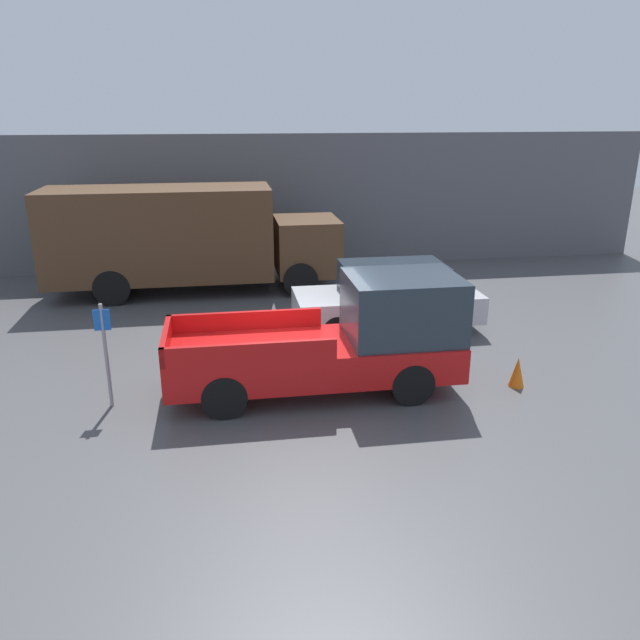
{
  "coord_description": "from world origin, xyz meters",
  "views": [
    {
      "loc": [
        -1.51,
        -11.59,
        5.41
      ],
      "look_at": [
        0.44,
        0.72,
        1.16
      ],
      "focal_mm": 35.0,
      "sensor_mm": 36.0,
      "label": 1
    }
  ],
  "objects_px": {
    "newspaper_box": "(100,261)",
    "traffic_cone": "(517,372)",
    "delivery_truck": "(183,236)",
    "parking_sign": "(105,349)",
    "pickup_truck": "(344,340)",
    "car": "(389,297)"
  },
  "relations": [
    {
      "from": "newspaper_box",
      "to": "traffic_cone",
      "type": "distance_m",
      "value": 14.56
    },
    {
      "from": "delivery_truck",
      "to": "parking_sign",
      "type": "relative_size",
      "value": 4.27
    },
    {
      "from": "parking_sign",
      "to": "traffic_cone",
      "type": "height_order",
      "value": "parking_sign"
    },
    {
      "from": "parking_sign",
      "to": "traffic_cone",
      "type": "bearing_deg",
      "value": -2.76
    },
    {
      "from": "pickup_truck",
      "to": "traffic_cone",
      "type": "xyz_separation_m",
      "value": [
        3.52,
        -0.43,
        -0.76
      ]
    },
    {
      "from": "pickup_truck",
      "to": "newspaper_box",
      "type": "xyz_separation_m",
      "value": [
        -6.41,
        10.21,
        -0.59
      ]
    },
    {
      "from": "car",
      "to": "delivery_truck",
      "type": "xyz_separation_m",
      "value": [
        -5.27,
        4.3,
        0.88
      ]
    },
    {
      "from": "pickup_truck",
      "to": "delivery_truck",
      "type": "xyz_separation_m",
      "value": [
        -3.45,
        7.68,
        0.67
      ]
    },
    {
      "from": "pickup_truck",
      "to": "traffic_cone",
      "type": "height_order",
      "value": "pickup_truck"
    },
    {
      "from": "car",
      "to": "delivery_truck",
      "type": "distance_m",
      "value": 6.86
    },
    {
      "from": "pickup_truck",
      "to": "delivery_truck",
      "type": "bearing_deg",
      "value": 114.2
    },
    {
      "from": "delivery_truck",
      "to": "pickup_truck",
      "type": "bearing_deg",
      "value": -65.8
    },
    {
      "from": "parking_sign",
      "to": "newspaper_box",
      "type": "xyz_separation_m",
      "value": [
        -1.89,
        10.25,
        -0.67
      ]
    },
    {
      "from": "parking_sign",
      "to": "pickup_truck",
      "type": "bearing_deg",
      "value": 0.49
    },
    {
      "from": "car",
      "to": "parking_sign",
      "type": "height_order",
      "value": "parking_sign"
    },
    {
      "from": "newspaper_box",
      "to": "traffic_cone",
      "type": "height_order",
      "value": "newspaper_box"
    },
    {
      "from": "delivery_truck",
      "to": "newspaper_box",
      "type": "bearing_deg",
      "value": 139.44
    },
    {
      "from": "pickup_truck",
      "to": "delivery_truck",
      "type": "height_order",
      "value": "delivery_truck"
    },
    {
      "from": "pickup_truck",
      "to": "parking_sign",
      "type": "relative_size",
      "value": 2.81
    },
    {
      "from": "delivery_truck",
      "to": "parking_sign",
      "type": "distance_m",
      "value": 7.81
    },
    {
      "from": "newspaper_box",
      "to": "traffic_cone",
      "type": "relative_size",
      "value": 1.54
    },
    {
      "from": "delivery_truck",
      "to": "newspaper_box",
      "type": "relative_size",
      "value": 8.97
    }
  ]
}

